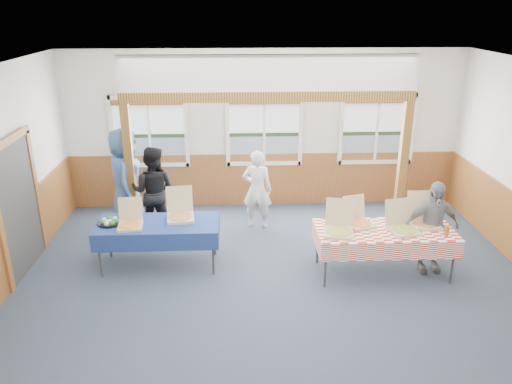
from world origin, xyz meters
TOP-DOWN VIEW (x-y plane):
  - floor at (0.00, 0.00)m, footprint 8.00×8.00m
  - ceiling at (0.00, 0.00)m, footprint 8.00×8.00m
  - wall_back at (0.00, 3.50)m, footprint 8.00×0.00m
  - wall_front at (0.00, -3.50)m, footprint 8.00×0.00m
  - wainscot_back at (0.00, 3.48)m, footprint 7.98×0.05m
  - cased_opening at (-3.96, 0.90)m, footprint 0.06×1.30m
  - window_left at (-2.30, 3.46)m, footprint 1.56×0.10m
  - window_mid at (0.00, 3.46)m, footprint 1.56×0.10m
  - window_right at (2.30, 3.46)m, footprint 1.56×0.10m
  - post_left at (-2.50, 2.30)m, footprint 0.15×0.15m
  - post_right at (2.50, 2.30)m, footprint 0.15×0.15m
  - cross_beam at (0.00, 2.30)m, footprint 5.15×0.18m
  - table_left at (-1.84, 0.89)m, footprint 2.02×1.10m
  - table_right at (1.69, 0.49)m, footprint 2.30×1.65m
  - pizza_box_a at (-2.24, 0.78)m, footprint 0.41×0.48m
  - pizza_box_b at (-1.49, 1.06)m, footprint 0.48×0.56m
  - pizza_box_c at (0.95, 0.40)m, footprint 0.53×0.60m
  - pizza_box_d at (1.33, 0.69)m, footprint 0.50×0.55m
  - pizza_box_e at (1.93, 0.42)m, footprint 0.49×0.56m
  - pizza_box_f at (2.34, 0.64)m, footprint 0.44×0.54m
  - veggie_tray at (-2.59, 0.89)m, footprint 0.38×0.38m
  - drink_glass at (2.54, 0.24)m, footprint 0.07×0.07m
  - woman_white at (-0.19, 2.33)m, footprint 0.61×0.46m
  - woman_black at (-2.09, 2.14)m, footprint 0.88×0.73m
  - man_blue at (-2.64, 2.51)m, footprint 0.72×1.00m
  - person_grey at (2.45, 0.58)m, footprint 0.89×0.41m

SIDE VIEW (x-z plane):
  - floor at x=0.00m, z-range 0.00..0.00m
  - wainscot_back at x=0.00m, z-range 0.00..1.10m
  - table_left at x=-1.84m, z-range 0.32..1.08m
  - table_right at x=1.69m, z-range 0.33..1.09m
  - person_grey at x=2.45m, z-range 0.00..1.49m
  - woman_white at x=-0.19m, z-range 0.00..1.51m
  - veggie_tray at x=-2.59m, z-range 0.74..0.83m
  - pizza_box_a at x=-2.24m, z-range 0.62..1.02m
  - pizza_box_d at x=1.33m, z-range 0.61..1.03m
  - pizza_box_e at x=1.93m, z-range 0.60..1.05m
  - pizza_box_b at x=-1.49m, z-range 0.59..1.06m
  - pizza_box_c at x=0.95m, z-range 0.59..1.06m
  - pizza_box_f at x=2.34m, z-range 0.59..1.06m
  - woman_black at x=-2.09m, z-range 0.00..1.66m
  - drink_glass at x=2.54m, z-range 0.76..0.91m
  - man_blue at x=-2.64m, z-range 0.00..1.91m
  - cased_opening at x=-3.96m, z-range 0.00..2.10m
  - post_left at x=-2.50m, z-range 0.00..2.40m
  - post_right at x=2.50m, z-range 0.00..2.40m
  - wall_back at x=0.00m, z-range -2.40..5.60m
  - wall_front at x=0.00m, z-range -2.40..5.60m
  - window_left at x=-2.30m, z-range 0.95..2.41m
  - window_mid at x=0.00m, z-range 0.95..2.41m
  - window_right at x=2.30m, z-range 0.95..2.41m
  - cross_beam at x=0.00m, z-range 2.40..2.58m
  - ceiling at x=0.00m, z-range 3.20..3.20m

